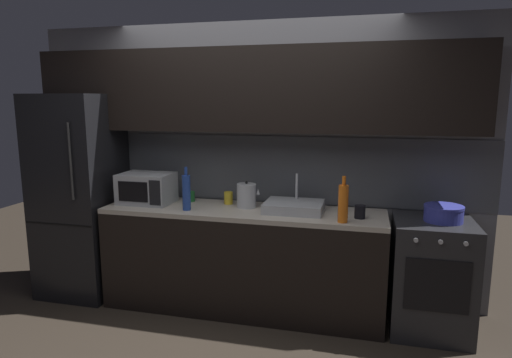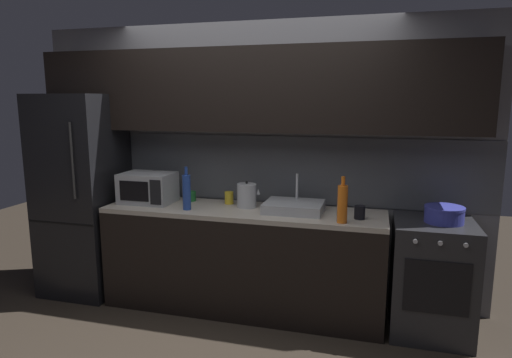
{
  "view_description": "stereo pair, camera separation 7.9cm",
  "coord_description": "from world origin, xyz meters",
  "px_view_note": "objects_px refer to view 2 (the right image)",
  "views": [
    {
      "loc": [
        1.0,
        -2.61,
        1.81
      ],
      "look_at": [
        0.12,
        0.9,
        1.17
      ],
      "focal_mm": 30.91,
      "sensor_mm": 36.0,
      "label": 1
    },
    {
      "loc": [
        1.07,
        -2.59,
        1.81
      ],
      "look_at": [
        0.12,
        0.9,
        1.17
      ],
      "focal_mm": 30.91,
      "sensor_mm": 36.0,
      "label": 2
    }
  ],
  "objects_px": {
    "wine_bottle_blue": "(187,192)",
    "microwave": "(148,188)",
    "wine_bottle_orange": "(342,203)",
    "cooking_pot": "(444,214)",
    "mug_dark": "(360,212)",
    "refrigerator": "(83,195)",
    "oven_range": "(431,278)",
    "mug_yellow": "(229,198)",
    "mug_green": "(191,196)",
    "kettle": "(247,195)"
  },
  "relations": [
    {
      "from": "wine_bottle_blue",
      "to": "microwave",
      "type": "bearing_deg",
      "value": 160.43
    },
    {
      "from": "wine_bottle_orange",
      "to": "cooking_pot",
      "type": "bearing_deg",
      "value": 15.74
    },
    {
      "from": "mug_dark",
      "to": "refrigerator",
      "type": "bearing_deg",
      "value": 178.52
    },
    {
      "from": "refrigerator",
      "to": "microwave",
      "type": "xyz_separation_m",
      "value": [
        0.68,
        0.02,
        0.1
      ]
    },
    {
      "from": "microwave",
      "to": "wine_bottle_orange",
      "type": "bearing_deg",
      "value": -7.44
    },
    {
      "from": "refrigerator",
      "to": "mug_dark",
      "type": "distance_m",
      "value": 2.56
    },
    {
      "from": "oven_range",
      "to": "cooking_pot",
      "type": "relative_size",
      "value": 3.09
    },
    {
      "from": "wine_bottle_orange",
      "to": "mug_yellow",
      "type": "height_order",
      "value": "wine_bottle_orange"
    },
    {
      "from": "wine_bottle_orange",
      "to": "cooking_pot",
      "type": "distance_m",
      "value": 0.78
    },
    {
      "from": "wine_bottle_orange",
      "to": "mug_yellow",
      "type": "xyz_separation_m",
      "value": [
        -1.03,
        0.37,
        -0.09
      ]
    },
    {
      "from": "refrigerator",
      "to": "wine_bottle_blue",
      "type": "xyz_separation_m",
      "value": [
        1.13,
        -0.14,
        0.12
      ]
    },
    {
      "from": "mug_dark",
      "to": "mug_yellow",
      "type": "bearing_deg",
      "value": 169.04
    },
    {
      "from": "mug_yellow",
      "to": "cooking_pot",
      "type": "distance_m",
      "value": 1.78
    },
    {
      "from": "wine_bottle_orange",
      "to": "mug_green",
      "type": "distance_m",
      "value": 1.45
    },
    {
      "from": "microwave",
      "to": "wine_bottle_blue",
      "type": "relative_size",
      "value": 1.25
    },
    {
      "from": "microwave",
      "to": "mug_dark",
      "type": "relative_size",
      "value": 4.35
    },
    {
      "from": "mug_yellow",
      "to": "cooking_pot",
      "type": "relative_size",
      "value": 0.38
    },
    {
      "from": "mug_dark",
      "to": "cooking_pot",
      "type": "height_order",
      "value": "cooking_pot"
    },
    {
      "from": "kettle",
      "to": "wine_bottle_orange",
      "type": "relative_size",
      "value": 0.65
    },
    {
      "from": "refrigerator",
      "to": "wine_bottle_blue",
      "type": "relative_size",
      "value": 5.09
    },
    {
      "from": "wine_bottle_blue",
      "to": "cooking_pot",
      "type": "xyz_separation_m",
      "value": [
        2.05,
        0.14,
        -0.09
      ]
    },
    {
      "from": "kettle",
      "to": "oven_range",
      "type": "bearing_deg",
      "value": -2.85
    },
    {
      "from": "mug_dark",
      "to": "kettle",
      "type": "bearing_deg",
      "value": 171.67
    },
    {
      "from": "cooking_pot",
      "to": "wine_bottle_orange",
      "type": "bearing_deg",
      "value": -164.26
    },
    {
      "from": "wine_bottle_orange",
      "to": "microwave",
      "type": "bearing_deg",
      "value": 172.56
    },
    {
      "from": "mug_yellow",
      "to": "cooking_pot",
      "type": "bearing_deg",
      "value": -5.05
    },
    {
      "from": "refrigerator",
      "to": "mug_yellow",
      "type": "distance_m",
      "value": 1.42
    },
    {
      "from": "mug_dark",
      "to": "mug_yellow",
      "type": "xyz_separation_m",
      "value": [
        -1.15,
        0.22,
        0.0
      ]
    },
    {
      "from": "microwave",
      "to": "wine_bottle_blue",
      "type": "height_order",
      "value": "wine_bottle_blue"
    },
    {
      "from": "mug_green",
      "to": "cooking_pot",
      "type": "height_order",
      "value": "cooking_pot"
    },
    {
      "from": "microwave",
      "to": "kettle",
      "type": "xyz_separation_m",
      "value": [
        0.92,
        0.06,
        -0.03
      ]
    },
    {
      "from": "refrigerator",
      "to": "mug_green",
      "type": "relative_size",
      "value": 20.75
    },
    {
      "from": "wine_bottle_blue",
      "to": "cooking_pot",
      "type": "height_order",
      "value": "wine_bottle_blue"
    },
    {
      "from": "kettle",
      "to": "mug_yellow",
      "type": "distance_m",
      "value": 0.21
    },
    {
      "from": "wine_bottle_orange",
      "to": "mug_green",
      "type": "xyz_separation_m",
      "value": [
        -1.4,
        0.38,
        -0.1
      ]
    },
    {
      "from": "kettle",
      "to": "mug_green",
      "type": "relative_size",
      "value": 2.56
    },
    {
      "from": "microwave",
      "to": "cooking_pot",
      "type": "relative_size",
      "value": 1.58
    },
    {
      "from": "microwave",
      "to": "mug_yellow",
      "type": "bearing_deg",
      "value": 10.78
    },
    {
      "from": "mug_yellow",
      "to": "kettle",
      "type": "bearing_deg",
      "value": -23.33
    },
    {
      "from": "wine_bottle_orange",
      "to": "kettle",
      "type": "bearing_deg",
      "value": 161.16
    },
    {
      "from": "oven_range",
      "to": "mug_dark",
      "type": "relative_size",
      "value": 8.5
    },
    {
      "from": "refrigerator",
      "to": "mug_dark",
      "type": "height_order",
      "value": "refrigerator"
    },
    {
      "from": "refrigerator",
      "to": "kettle",
      "type": "relative_size",
      "value": 8.11
    },
    {
      "from": "oven_range",
      "to": "mug_green",
      "type": "relative_size",
      "value": 9.99
    },
    {
      "from": "wine_bottle_blue",
      "to": "kettle",
      "type": "bearing_deg",
      "value": 24.99
    },
    {
      "from": "mug_yellow",
      "to": "mug_green",
      "type": "bearing_deg",
      "value": 177.9
    },
    {
      "from": "wine_bottle_blue",
      "to": "mug_dark",
      "type": "xyz_separation_m",
      "value": [
        1.42,
        0.08,
        -0.1
      ]
    },
    {
      "from": "wine_bottle_orange",
      "to": "mug_yellow",
      "type": "bearing_deg",
      "value": 160.31
    },
    {
      "from": "wine_bottle_blue",
      "to": "wine_bottle_orange",
      "type": "xyz_separation_m",
      "value": [
        1.3,
        -0.07,
        -0.01
      ]
    },
    {
      "from": "refrigerator",
      "to": "oven_range",
      "type": "relative_size",
      "value": 2.08
    }
  ]
}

